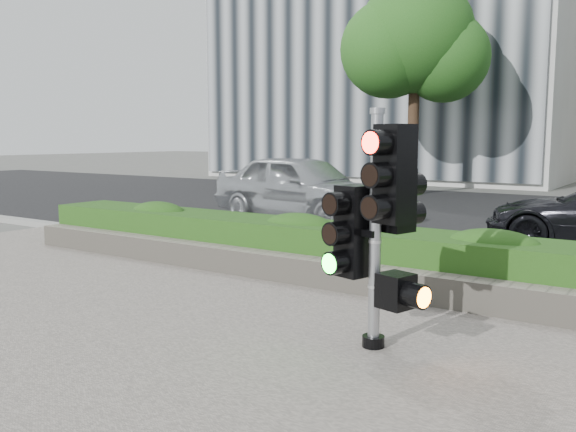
{
  "coord_description": "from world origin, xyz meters",
  "views": [
    {
      "loc": [
        3.43,
        -4.58,
        1.89
      ],
      "look_at": [
        -0.07,
        0.6,
        1.09
      ],
      "focal_mm": 38.0,
      "sensor_mm": 36.0,
      "label": 1
    }
  ],
  "objects": [
    {
      "name": "road",
      "position": [
        0.0,
        10.0,
        0.01
      ],
      "size": [
        60.0,
        13.0,
        0.02
      ],
      "primitive_type": "cube",
      "color": "black",
      "rests_on": "ground"
    },
    {
      "name": "stone_wall",
      "position": [
        0.0,
        1.9,
        0.2
      ],
      "size": [
        12.0,
        0.32,
        0.34
      ],
      "primitive_type": "cube",
      "color": "gray",
      "rests_on": "sidewalk"
    },
    {
      "name": "tree_left",
      "position": [
        -4.52,
        14.56,
        5.04
      ],
      "size": [
        4.61,
        4.03,
        7.34
      ],
      "color": "black",
      "rests_on": "ground"
    },
    {
      "name": "traffic_signal",
      "position": [
        1.15,
        0.24,
        1.2
      ],
      "size": [
        0.78,
        0.63,
        2.12
      ],
      "rotation": [
        0.0,
        0.0,
        -0.29
      ],
      "color": "black",
      "rests_on": "sidewalk"
    },
    {
      "name": "curb",
      "position": [
        0.0,
        3.15,
        0.06
      ],
      "size": [
        60.0,
        0.25,
        0.12
      ],
      "primitive_type": "cube",
      "color": "gray",
      "rests_on": "ground"
    },
    {
      "name": "hedge",
      "position": [
        0.0,
        2.55,
        0.37
      ],
      "size": [
        12.0,
        1.0,
        0.68
      ],
      "primitive_type": "cube",
      "color": "#3D8027",
      "rests_on": "sidewalk"
    },
    {
      "name": "car_silver",
      "position": [
        -4.02,
        6.97,
        0.78
      ],
      "size": [
        4.72,
        2.54,
        1.52
      ],
      "primitive_type": "imported",
      "rotation": [
        0.0,
        0.0,
        1.4
      ],
      "color": "#B9BCC1",
      "rests_on": "road"
    },
    {
      "name": "ground",
      "position": [
        0.0,
        0.0,
        0.0
      ],
      "size": [
        120.0,
        120.0,
        0.0
      ],
      "primitive_type": "plane",
      "color": "#51514C",
      "rests_on": "ground"
    },
    {
      "name": "building_left",
      "position": [
        -9.0,
        23.0,
        7.5
      ],
      "size": [
        16.0,
        9.0,
        15.0
      ],
      "primitive_type": "cube",
      "color": "#B7B7B2",
      "rests_on": "ground"
    }
  ]
}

